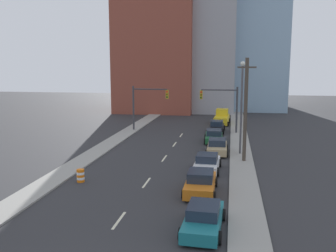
{
  "coord_description": "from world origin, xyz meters",
  "views": [
    {
      "loc": [
        5.97,
        -11.36,
        8.5
      ],
      "look_at": [
        -0.52,
        26.79,
        2.2
      ],
      "focal_mm": 40.0,
      "sensor_mm": 36.0,
      "label": 1
    }
  ],
  "objects_px": {
    "sedan_black": "(217,127)",
    "street_lamp": "(242,102)",
    "sedan_white": "(207,163)",
    "sedan_green": "(214,136)",
    "sedan_teal": "(203,218)",
    "sedan_tan": "(217,147)",
    "utility_pole_right_mid": "(246,110)",
    "traffic_signal_right": "(225,103)",
    "sedan_orange": "(200,183)",
    "pickup_truck_yellow": "(222,118)",
    "traffic_barrel": "(81,176)",
    "traffic_signal_left": "(144,102)"
  },
  "relations": [
    {
      "from": "utility_pole_right_mid",
      "to": "sedan_green",
      "type": "xyz_separation_m",
      "value": [
        -3.05,
        8.34,
        -4.04
      ]
    },
    {
      "from": "sedan_white",
      "to": "sedan_tan",
      "type": "distance_m",
      "value": 6.36
    },
    {
      "from": "traffic_signal_right",
      "to": "street_lamp",
      "type": "xyz_separation_m",
      "value": [
        1.66,
        -11.43,
        1.26
      ]
    },
    {
      "from": "traffic_signal_right",
      "to": "sedan_green",
      "type": "distance_m",
      "value": 6.74
    },
    {
      "from": "street_lamp",
      "to": "sedan_black",
      "type": "bearing_deg",
      "value": 102.66
    },
    {
      "from": "pickup_truck_yellow",
      "to": "traffic_signal_right",
      "type": "bearing_deg",
      "value": -82.18
    },
    {
      "from": "street_lamp",
      "to": "sedan_tan",
      "type": "height_order",
      "value": "street_lamp"
    },
    {
      "from": "sedan_black",
      "to": "sedan_green",
      "type": "bearing_deg",
      "value": -89.63
    },
    {
      "from": "sedan_teal",
      "to": "pickup_truck_yellow",
      "type": "relative_size",
      "value": 0.87
    },
    {
      "from": "street_lamp",
      "to": "sedan_tan",
      "type": "xyz_separation_m",
      "value": [
        -2.19,
        0.16,
        -4.45
      ]
    },
    {
      "from": "sedan_green",
      "to": "traffic_barrel",
      "type": "bearing_deg",
      "value": -121.86
    },
    {
      "from": "sedan_green",
      "to": "sedan_black",
      "type": "relative_size",
      "value": 1.04
    },
    {
      "from": "street_lamp",
      "to": "sedan_orange",
      "type": "height_order",
      "value": "street_lamp"
    },
    {
      "from": "traffic_barrel",
      "to": "street_lamp",
      "type": "distance_m",
      "value": 16.5
    },
    {
      "from": "sedan_white",
      "to": "sedan_green",
      "type": "xyz_separation_m",
      "value": [
        0.01,
        11.76,
        -0.01
      ]
    },
    {
      "from": "sedan_orange",
      "to": "sedan_black",
      "type": "bearing_deg",
      "value": 89.61
    },
    {
      "from": "pickup_truck_yellow",
      "to": "sedan_teal",
      "type": "bearing_deg",
      "value": -86.7
    },
    {
      "from": "sedan_teal",
      "to": "pickup_truck_yellow",
      "type": "bearing_deg",
      "value": 92.48
    },
    {
      "from": "sedan_orange",
      "to": "sedan_white",
      "type": "distance_m",
      "value": 5.31
    },
    {
      "from": "pickup_truck_yellow",
      "to": "sedan_black",
      "type": "bearing_deg",
      "value": -90.51
    },
    {
      "from": "utility_pole_right_mid",
      "to": "sedan_orange",
      "type": "bearing_deg",
      "value": -109.79
    },
    {
      "from": "utility_pole_right_mid",
      "to": "sedan_teal",
      "type": "distance_m",
      "value": 15.27
    },
    {
      "from": "sedan_teal",
      "to": "pickup_truck_yellow",
      "type": "xyz_separation_m",
      "value": [
        -0.04,
        36.08,
        0.24
      ]
    },
    {
      "from": "traffic_signal_right",
      "to": "sedan_black",
      "type": "bearing_deg",
      "value": 149.8
    },
    {
      "from": "traffic_barrel",
      "to": "sedan_teal",
      "type": "bearing_deg",
      "value": -34.86
    },
    {
      "from": "street_lamp",
      "to": "pickup_truck_yellow",
      "type": "height_order",
      "value": "street_lamp"
    },
    {
      "from": "traffic_signal_left",
      "to": "sedan_orange",
      "type": "height_order",
      "value": "traffic_signal_left"
    },
    {
      "from": "sedan_tan",
      "to": "sedan_black",
      "type": "xyz_separation_m",
      "value": [
        -0.51,
        11.87,
        0.02
      ]
    },
    {
      "from": "traffic_signal_right",
      "to": "sedan_green",
      "type": "xyz_separation_m",
      "value": [
        -1.1,
        -5.83,
        -3.2
      ]
    },
    {
      "from": "street_lamp",
      "to": "sedan_orange",
      "type": "xyz_separation_m",
      "value": [
        -2.85,
        -11.48,
        -4.42
      ]
    },
    {
      "from": "utility_pole_right_mid",
      "to": "pickup_truck_yellow",
      "type": "distance_m",
      "value": 22.05
    },
    {
      "from": "traffic_barrel",
      "to": "sedan_black",
      "type": "distance_m",
      "value": 24.39
    },
    {
      "from": "sedan_green",
      "to": "pickup_truck_yellow",
      "type": "height_order",
      "value": "pickup_truck_yellow"
    },
    {
      "from": "traffic_signal_left",
      "to": "traffic_signal_right",
      "type": "height_order",
      "value": "same"
    },
    {
      "from": "sedan_tan",
      "to": "sedan_black",
      "type": "distance_m",
      "value": 11.88
    },
    {
      "from": "sedan_green",
      "to": "sedan_orange",
      "type": "bearing_deg",
      "value": -93.16
    },
    {
      "from": "sedan_black",
      "to": "utility_pole_right_mid",
      "type": "bearing_deg",
      "value": -77.68
    },
    {
      "from": "sedan_black",
      "to": "street_lamp",
      "type": "bearing_deg",
      "value": -76.45
    },
    {
      "from": "traffic_signal_right",
      "to": "sedan_teal",
      "type": "distance_m",
      "value": 28.87
    },
    {
      "from": "traffic_signal_right",
      "to": "sedan_tan",
      "type": "xyz_separation_m",
      "value": [
        -0.53,
        -11.26,
        -3.19
      ]
    },
    {
      "from": "traffic_signal_left",
      "to": "sedan_white",
      "type": "relative_size",
      "value": 1.33
    },
    {
      "from": "traffic_signal_left",
      "to": "sedan_teal",
      "type": "relative_size",
      "value": 1.25
    },
    {
      "from": "traffic_signal_right",
      "to": "sedan_orange",
      "type": "xyz_separation_m",
      "value": [
        -1.19,
        -22.9,
        -3.16
      ]
    },
    {
      "from": "sedan_tan",
      "to": "sedan_teal",
      "type": "bearing_deg",
      "value": -91.16
    },
    {
      "from": "sedan_teal",
      "to": "sedan_tan",
      "type": "bearing_deg",
      "value": 92.34
    },
    {
      "from": "traffic_signal_right",
      "to": "pickup_truck_yellow",
      "type": "xyz_separation_m",
      "value": [
        -0.59,
        7.39,
        -2.96
      ]
    },
    {
      "from": "traffic_signal_left",
      "to": "sedan_tan",
      "type": "height_order",
      "value": "traffic_signal_left"
    },
    {
      "from": "sedan_teal",
      "to": "street_lamp",
      "type": "bearing_deg",
      "value": 85.1
    },
    {
      "from": "sedan_green",
      "to": "pickup_truck_yellow",
      "type": "bearing_deg",
      "value": 84.98
    },
    {
      "from": "sedan_tan",
      "to": "traffic_signal_left",
      "type": "bearing_deg",
      "value": 130.35
    }
  ]
}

